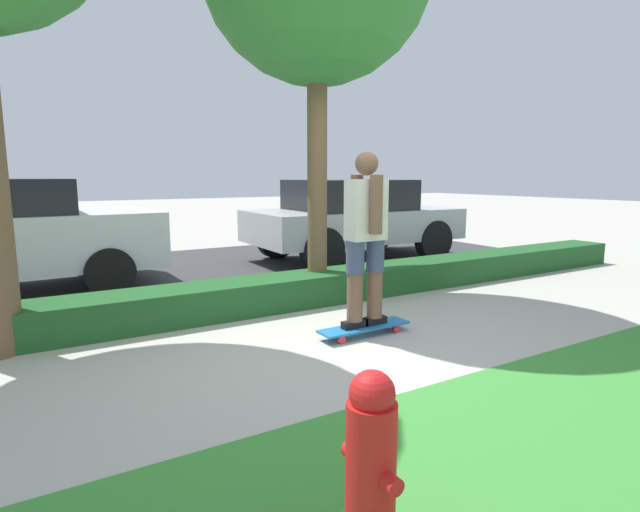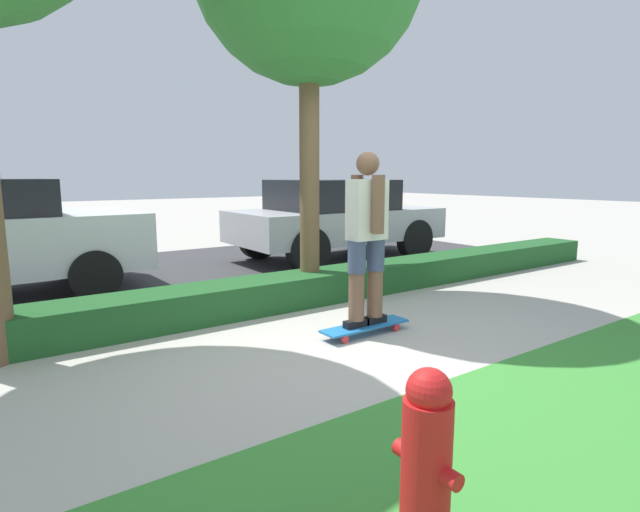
{
  "view_description": "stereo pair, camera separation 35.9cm",
  "coord_description": "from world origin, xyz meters",
  "px_view_note": "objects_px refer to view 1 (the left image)",
  "views": [
    {
      "loc": [
        -2.31,
        -3.57,
        1.54
      ],
      "look_at": [
        0.18,
        0.6,
        0.75
      ],
      "focal_mm": 28.0,
      "sensor_mm": 36.0,
      "label": 1
    },
    {
      "loc": [
        -2.61,
        -3.38,
        1.54
      ],
      "look_at": [
        0.18,
        0.6,
        0.75
      ],
      "focal_mm": 28.0,
      "sensor_mm": 36.0,
      "label": 2
    }
  ],
  "objects_px": {
    "fire_hydrant": "(371,467)",
    "skater_person": "(366,235)",
    "skateboard": "(364,327)",
    "parked_car_middle": "(353,217)"
  },
  "relations": [
    {
      "from": "skater_person",
      "to": "parked_car_middle",
      "type": "distance_m",
      "value": 4.51
    },
    {
      "from": "skater_person",
      "to": "fire_hydrant",
      "type": "distance_m",
      "value": 2.93
    },
    {
      "from": "skateboard",
      "to": "skater_person",
      "type": "relative_size",
      "value": 0.58
    },
    {
      "from": "skateboard",
      "to": "parked_car_middle",
      "type": "distance_m",
      "value": 4.56
    },
    {
      "from": "skateboard",
      "to": "skater_person",
      "type": "height_order",
      "value": "skater_person"
    },
    {
      "from": "fire_hydrant",
      "to": "skater_person",
      "type": "bearing_deg",
      "value": 54.55
    },
    {
      "from": "parked_car_middle",
      "to": "fire_hydrant",
      "type": "distance_m",
      "value": 7.39
    },
    {
      "from": "skateboard",
      "to": "fire_hydrant",
      "type": "bearing_deg",
      "value": -125.45
    },
    {
      "from": "skateboard",
      "to": "parked_car_middle",
      "type": "bearing_deg",
      "value": 56.98
    },
    {
      "from": "skateboard",
      "to": "parked_car_middle",
      "type": "xyz_separation_m",
      "value": [
        2.45,
        3.78,
        0.7
      ]
    }
  ]
}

